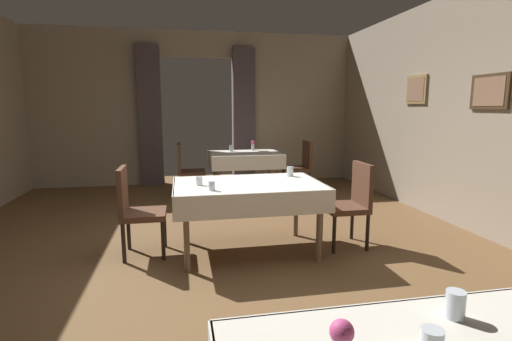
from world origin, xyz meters
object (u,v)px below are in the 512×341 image
at_px(chair_far_right, 301,165).
at_px(glass_mid_b, 199,181).
at_px(chair_mid_left, 135,207).
at_px(glass_near_d, 455,304).
at_px(glass_mid_c, 290,171).
at_px(glass_mid_a, 212,186).
at_px(plate_far_c, 264,151).
at_px(glass_far_b, 231,148).
at_px(chair_far_left, 187,168).
at_px(chair_mid_right, 352,200).
at_px(dining_table_far, 245,158).
at_px(dining_table_mid, 248,190).
at_px(flower_vase_far, 253,145).

bearing_deg(chair_far_right, glass_mid_b, -125.96).
bearing_deg(chair_mid_left, glass_mid_b, -12.86).
bearing_deg(glass_near_d, glass_mid_c, 85.62).
distance_m(glass_mid_a, plate_far_c, 3.26).
distance_m(glass_mid_c, plate_far_c, 2.47).
height_order(glass_mid_c, glass_far_b, same).
bearing_deg(plate_far_c, glass_mid_b, -114.59).
distance_m(chair_far_left, glass_mid_b, 2.68).
height_order(chair_far_left, plate_far_c, chair_far_left).
distance_m(chair_far_left, chair_far_right, 2.01).
bearing_deg(chair_mid_right, plate_far_c, 97.91).
relative_size(dining_table_far, chair_far_left, 1.33).
relative_size(chair_mid_right, chair_far_right, 1.00).
bearing_deg(chair_far_right, chair_mid_left, -135.78).
bearing_deg(chair_mid_left, glass_near_d, -62.61).
relative_size(dining_table_mid, chair_mid_right, 1.65).
relative_size(glass_near_d, flower_vase_far, 0.57).
xyz_separation_m(chair_mid_right, chair_far_left, (-1.74, 2.68, 0.00)).
relative_size(chair_mid_left, glass_mid_a, 10.43).
relative_size(dining_table_far, chair_far_right, 1.33).
distance_m(dining_table_mid, chair_mid_right, 1.16).
distance_m(flower_vase_far, plate_far_c, 0.29).
distance_m(chair_far_right, plate_far_c, 0.71).
xyz_separation_m(chair_mid_right, chair_far_right, (0.27, 2.66, 0.00)).
bearing_deg(glass_near_d, chair_mid_left, 117.39).
bearing_deg(dining_table_far, glass_mid_a, -105.36).
bearing_deg(glass_mid_a, flower_vase_far, 72.78).
distance_m(dining_table_far, chair_mid_left, 2.99).
bearing_deg(chair_mid_right, dining_table_far, 105.22).
bearing_deg(flower_vase_far, chair_far_right, -23.98).
distance_m(chair_mid_left, glass_mid_c, 1.72).
bearing_deg(glass_near_d, glass_mid_b, 106.90).
xyz_separation_m(dining_table_mid, dining_table_far, (0.42, 2.66, -0.01)).
bearing_deg(chair_mid_left, plate_far_c, 53.83).
bearing_deg(chair_mid_left, flower_vase_far, 58.24).
bearing_deg(glass_mid_a, glass_far_b, 79.34).
bearing_deg(chair_far_right, flower_vase_far, 156.02).
distance_m(dining_table_far, glass_mid_a, 3.08).
relative_size(chair_far_right, glass_far_b, 8.37).
height_order(chair_mid_left, glass_far_b, chair_mid_left).
bearing_deg(chair_mid_right, glass_mid_c, 152.11).
distance_m(chair_far_left, glass_far_b, 0.89).
xyz_separation_m(chair_mid_right, flower_vase_far, (-0.53, 3.02, 0.33)).
xyz_separation_m(chair_mid_left, chair_far_right, (2.57, 2.50, 0.00)).
xyz_separation_m(dining_table_mid, chair_mid_right, (1.15, -0.04, -0.15)).
relative_size(glass_mid_b, glass_mid_c, 0.79).
bearing_deg(dining_table_far, chair_far_left, -178.68).
bearing_deg(glass_mid_b, glass_near_d, -73.10).
relative_size(chair_far_left, glass_near_d, 8.82).
distance_m(chair_mid_left, chair_mid_right, 2.31).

